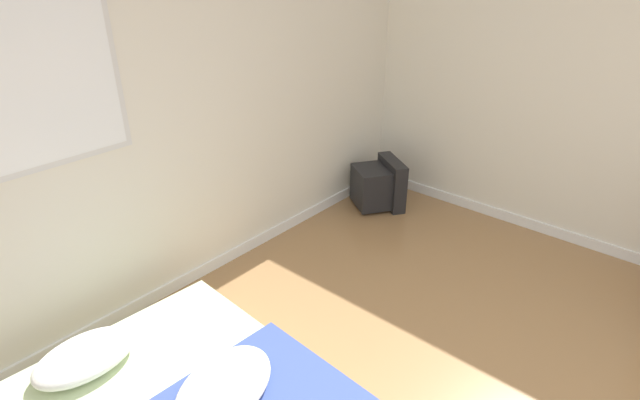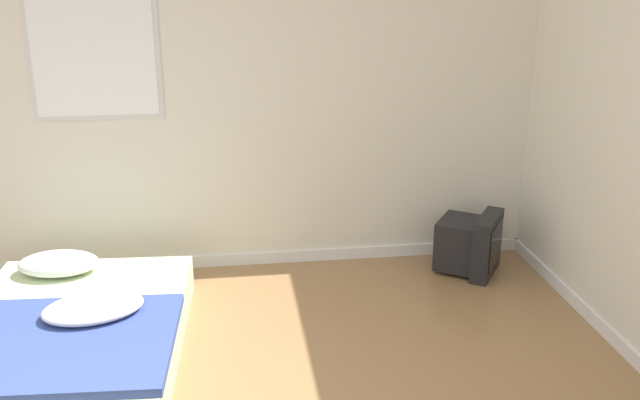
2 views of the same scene
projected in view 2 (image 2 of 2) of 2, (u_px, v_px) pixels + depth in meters
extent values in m
cube|color=silver|center=(152.00, 95.00, 4.93)|extent=(7.91, 0.06, 2.60)
cube|color=white|center=(164.00, 263.00, 5.31)|extent=(7.91, 0.02, 0.09)
cube|color=silver|center=(92.00, 35.00, 4.72)|extent=(0.88, 0.01, 1.15)
cube|color=white|center=(92.00, 35.00, 4.71)|extent=(0.81, 0.01, 1.08)
cube|color=beige|center=(71.00, 337.00, 4.15)|extent=(1.36, 1.81, 0.23)
ellipsoid|color=white|center=(59.00, 263.00, 4.69)|extent=(0.54, 0.37, 0.14)
cube|color=#384C93|center=(53.00, 344.00, 3.80)|extent=(1.34, 1.08, 0.05)
ellipsoid|color=silver|center=(93.00, 308.00, 4.06)|extent=(0.64, 0.51, 0.11)
cube|color=black|center=(459.00, 243.00, 5.26)|extent=(0.44, 0.46, 0.36)
cube|color=black|center=(487.00, 245.00, 5.17)|extent=(0.35, 0.44, 0.45)
cube|color=black|center=(496.00, 245.00, 5.14)|extent=(0.21, 0.31, 0.33)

